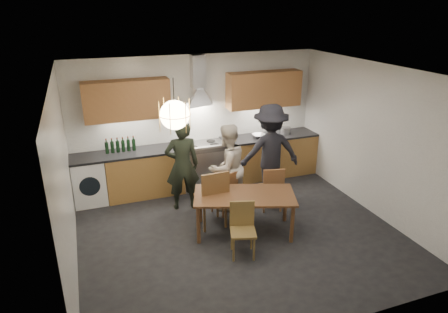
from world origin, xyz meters
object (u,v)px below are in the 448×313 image
object	(u,v)px
person_left	(182,165)
person_mid	(227,167)
mixing_bowl	(259,136)
stock_pot	(285,131)
wine_bottles	(120,145)
chair_front	(242,225)
dining_table	(244,199)
person_right	(270,152)
chair_back_left	(213,195)

from	to	relation	value
person_left	person_mid	bearing A→B (deg)	166.63
person_mid	mixing_bowl	distance (m)	1.52
person_left	stock_pot	xyz separation A→B (m)	(2.46, 0.78, 0.14)
person_mid	wine_bottles	xyz separation A→B (m)	(-1.69, 1.15, 0.25)
mixing_bowl	chair_front	bearing A→B (deg)	-119.36
dining_table	person_left	size ratio (longest dim) A/B	1.06
person_right	stock_pot	world-z (taller)	person_right
person_left	mixing_bowl	xyz separation A→B (m)	(1.84, 0.78, 0.10)
dining_table	person_right	distance (m)	1.46
mixing_bowl	stock_pot	world-z (taller)	stock_pot
chair_front	person_mid	distance (m)	1.47
stock_pot	mixing_bowl	bearing A→B (deg)	-179.94
dining_table	chair_front	bearing A→B (deg)	-96.19
dining_table	mixing_bowl	distance (m)	2.25
person_right	wine_bottles	distance (m)	2.80
person_right	mixing_bowl	size ratio (longest dim) A/B	6.67
chair_front	wine_bottles	distance (m)	2.97
chair_back_left	stock_pot	distance (m)	2.74
dining_table	person_mid	bearing A→B (deg)	107.23
dining_table	chair_back_left	bearing A→B (deg)	163.60
stock_pot	person_right	bearing A→B (deg)	-132.39
person_right	person_mid	bearing A→B (deg)	17.03
dining_table	person_right	size ratio (longest dim) A/B	0.97
wine_bottles	mixing_bowl	bearing A→B (deg)	-2.14
chair_front	mixing_bowl	bearing A→B (deg)	77.15
person_right	wine_bottles	bearing A→B (deg)	-14.36
person_left	wine_bottles	size ratio (longest dim) A/B	2.97
person_mid	mixing_bowl	world-z (taller)	person_mid
dining_table	wine_bottles	distance (m)	2.66
chair_back_left	person_mid	size ratio (longest dim) A/B	0.65
chair_back_left	person_left	world-z (taller)	person_left
stock_pot	wine_bottles	bearing A→B (deg)	178.26
dining_table	chair_front	world-z (taller)	chair_front
person_right	stock_pot	distance (m)	1.18
chair_back_left	chair_front	world-z (taller)	chair_back_left
person_left	mixing_bowl	bearing A→B (deg)	-150.28
person_left	stock_pot	bearing A→B (deg)	-155.66
chair_back_left	person_mid	distance (m)	0.76
mixing_bowl	wine_bottles	bearing A→B (deg)	177.86
person_left	chair_front	bearing A→B (deg)	112.12
person_mid	wine_bottles	world-z (taller)	person_mid
person_left	person_right	world-z (taller)	person_right
chair_front	mixing_bowl	distance (m)	2.85
person_left	person_mid	xyz separation A→B (m)	(0.74, -0.27, -0.04)
mixing_bowl	stock_pot	distance (m)	0.62
person_mid	person_left	bearing A→B (deg)	-40.56
person_left	stock_pot	size ratio (longest dim) A/B	8.22
dining_table	person_left	world-z (taller)	person_left
chair_back_left	person_left	size ratio (longest dim) A/B	0.62
stock_pot	wine_bottles	distance (m)	3.41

